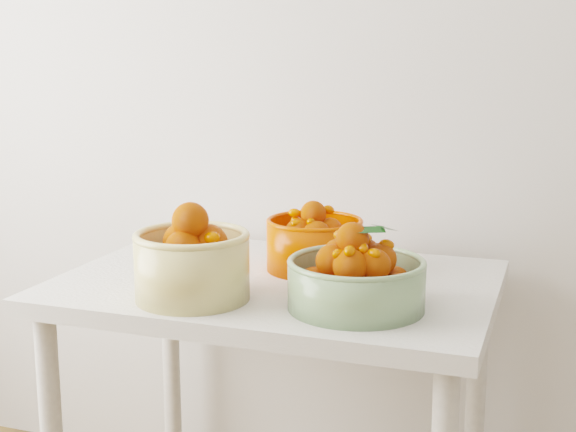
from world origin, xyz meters
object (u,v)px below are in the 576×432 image
object	(u,v)px
bowl_cream	(192,262)
bowl_orange	(314,243)
table	(277,318)
bowl_green	(356,279)

from	to	relation	value
bowl_cream	bowl_orange	size ratio (longest dim) A/B	1.05
table	bowl_cream	bearing A→B (deg)	-119.47
bowl_orange	bowl_green	bearing A→B (deg)	-56.67
table	bowl_cream	distance (m)	0.30
table	bowl_green	world-z (taller)	bowl_green
table	bowl_green	bearing A→B (deg)	-34.23
bowl_cream	bowl_green	distance (m)	0.35
bowl_green	bowl_orange	world-z (taller)	bowl_green
table	bowl_orange	world-z (taller)	bowl_orange
table	bowl_green	size ratio (longest dim) A/B	3.21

